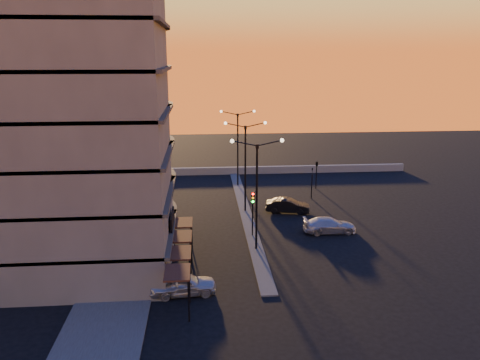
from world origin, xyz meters
name	(u,v)px	position (x,y,z in m)	size (l,w,h in m)	color
ground	(256,250)	(0.00, 0.00, 0.00)	(120.00, 120.00, 0.00)	black
sidewalk_west	(137,235)	(-10.50, 4.00, 0.06)	(5.00, 40.00, 0.12)	#464543
median	(245,211)	(0.00, 10.00, 0.06)	(1.20, 36.00, 0.12)	#464543
parapet	(249,170)	(2.00, 26.00, 0.50)	(44.00, 0.50, 1.00)	slate
building	(74,110)	(-14.00, 0.03, 11.91)	(14.35, 17.08, 25.00)	#625E56
streetlamp_near	(257,186)	(0.00, 0.00, 5.59)	(4.32, 0.32, 9.51)	black
streetlamp_mid	(245,160)	(0.00, 10.00, 5.59)	(4.32, 0.32, 9.51)	black
streetlamp_far	(238,142)	(0.00, 20.00, 5.59)	(4.32, 0.32, 9.51)	black
traffic_light_main	(253,207)	(0.00, 2.87, 2.89)	(0.28, 0.44, 4.25)	black
signal_east_a	(312,182)	(8.00, 14.00, 1.93)	(0.13, 0.16, 3.60)	black
signal_east_b	(317,164)	(9.50, 18.00, 3.10)	(0.42, 1.99, 3.60)	black
car_hatchback	(183,284)	(-5.90, -7.13, 0.78)	(1.84, 4.56, 1.55)	#AFB3B7
car_sedan	(288,206)	(4.40, 9.34, 0.75)	(1.58, 4.53, 1.49)	black
car_wagon	(330,225)	(7.24, 3.42, 0.70)	(1.98, 4.86, 1.41)	silver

